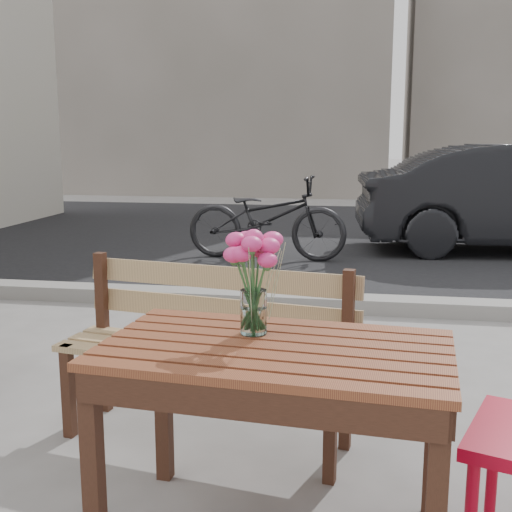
{
  "coord_description": "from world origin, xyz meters",
  "views": [
    {
      "loc": [
        0.5,
        -2.08,
        1.39
      ],
      "look_at": [
        0.13,
        0.1,
        0.98
      ],
      "focal_mm": 45.0,
      "sensor_mm": 36.0,
      "label": 1
    }
  ],
  "objects": [
    {
      "name": "main_bench",
      "position": [
        -0.18,
        0.68,
        0.51
      ],
      "size": [
        1.41,
        0.63,
        0.85
      ],
      "rotation": [
        0.0,
        0.0,
        -0.17
      ],
      "color": "#91704B",
      "rests_on": "ground"
    },
    {
      "name": "main_vase",
      "position": [
        0.13,
        0.05,
        0.94
      ],
      "size": [
        0.2,
        0.2,
        0.37
      ],
      "color": "white",
      "rests_on": "main_table"
    },
    {
      "name": "bicycle",
      "position": [
        -0.6,
        5.1,
        0.48
      ],
      "size": [
        1.86,
        0.74,
        0.96
      ],
      "primitive_type": "imported",
      "rotation": [
        0.0,
        0.0,
        1.52
      ],
      "color": "black",
      "rests_on": "ground"
    },
    {
      "name": "backdrop_buildings",
      "position": [
        0.17,
        14.4,
        3.6
      ],
      "size": [
        15.5,
        4.0,
        8.0
      ],
      "color": "slate",
      "rests_on": "ground"
    },
    {
      "name": "main_table",
      "position": [
        0.22,
        -0.07,
        0.59
      ],
      "size": [
        1.21,
        0.77,
        0.71
      ],
      "rotation": [
        0.0,
        0.0,
        -0.09
      ],
      "color": "#5B2617",
      "rests_on": "ground"
    },
    {
      "name": "street",
      "position": [
        0.0,
        5.06,
        0.03
      ],
      "size": [
        30.0,
        8.12,
        0.12
      ],
      "color": "black",
      "rests_on": "ground"
    }
  ]
}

